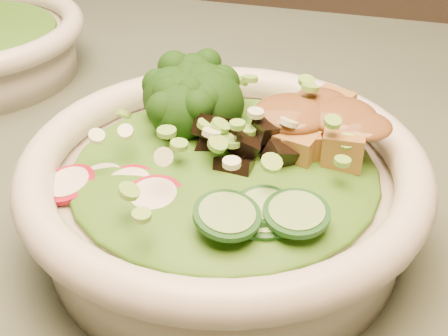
# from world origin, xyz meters

# --- Properties ---
(dining_table) EXTENTS (1.20, 0.80, 0.75)m
(dining_table) POSITION_xyz_m (0.00, 0.00, 0.64)
(dining_table) COLOR black
(dining_table) RESTS_ON ground
(salad_bowl) EXTENTS (0.29, 0.29, 0.08)m
(salad_bowl) POSITION_xyz_m (0.09, -0.11, 0.79)
(salad_bowl) COLOR silver
(salad_bowl) RESTS_ON dining_table
(lettuce_bed) EXTENTS (0.22, 0.22, 0.03)m
(lettuce_bed) POSITION_xyz_m (0.09, -0.11, 0.81)
(lettuce_bed) COLOR #205512
(lettuce_bed) RESTS_ON salad_bowl
(broccoli_florets) EXTENTS (0.11, 0.10, 0.05)m
(broccoli_florets) POSITION_xyz_m (0.05, -0.06, 0.83)
(broccoli_florets) COLOR black
(broccoli_florets) RESTS_ON salad_bowl
(radish_slices) EXTENTS (0.13, 0.08, 0.02)m
(radish_slices) POSITION_xyz_m (0.04, -0.15, 0.82)
(radish_slices) COLOR #A30C24
(radish_slices) RESTS_ON salad_bowl
(cucumber_slices) EXTENTS (0.10, 0.10, 0.04)m
(cucumber_slices) POSITION_xyz_m (0.14, -0.16, 0.83)
(cucumber_slices) COLOR #82B564
(cucumber_slices) RESTS_ON salad_bowl
(mushroom_heap) EXTENTS (0.10, 0.10, 0.04)m
(mushroom_heap) POSITION_xyz_m (0.10, -0.10, 0.83)
(mushroom_heap) COLOR black
(mushroom_heap) RESTS_ON salad_bowl
(tofu_cubes) EXTENTS (0.11, 0.09, 0.04)m
(tofu_cubes) POSITION_xyz_m (0.15, -0.07, 0.83)
(tofu_cubes) COLOR olive
(tofu_cubes) RESTS_ON salad_bowl
(peanut_sauce) EXTENTS (0.08, 0.06, 0.02)m
(peanut_sauce) POSITION_xyz_m (0.15, -0.07, 0.84)
(peanut_sauce) COLOR brown
(peanut_sauce) RESTS_ON tofu_cubes
(scallion_garnish) EXTENTS (0.21, 0.21, 0.03)m
(scallion_garnish) POSITION_xyz_m (0.09, -0.11, 0.84)
(scallion_garnish) COLOR #77BA41
(scallion_garnish) RESTS_ON salad_bowl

